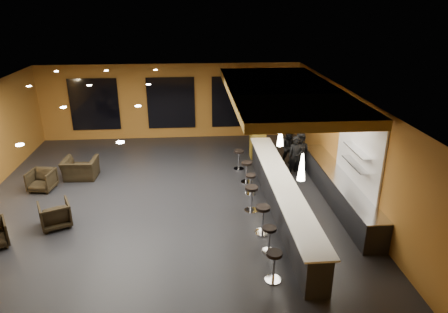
{
  "coord_description": "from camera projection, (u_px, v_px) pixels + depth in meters",
  "views": [
    {
      "loc": [
        1.01,
        -11.88,
        6.21
      ],
      "look_at": [
        2.0,
        0.5,
        1.3
      ],
      "focal_mm": 32.0,
      "sensor_mm": 36.0,
      "label": 1
    }
  ],
  "objects": [
    {
      "name": "floor",
      "position": [
        165.0,
        202.0,
        13.24
      ],
      "size": [
        12.0,
        13.0,
        0.1
      ],
      "primitive_type": "cube",
      "color": "black",
      "rests_on": "ground"
    },
    {
      "name": "ceiling",
      "position": [
        159.0,
        95.0,
        11.91
      ],
      "size": [
        12.0,
        13.0,
        0.1
      ],
      "primitive_type": "cube",
      "color": "black"
    },
    {
      "name": "wall_back",
      "position": [
        171.0,
        101.0,
        18.65
      ],
      "size": [
        12.0,
        0.1,
        3.5
      ],
      "primitive_type": "cube",
      "color": "#A46824",
      "rests_on": "floor"
    },
    {
      "name": "wall_front",
      "position": [
        136.0,
        293.0,
        6.5
      ],
      "size": [
        12.0,
        0.1,
        3.5
      ],
      "primitive_type": "cube",
      "color": "#A46824",
      "rests_on": "floor"
    },
    {
      "name": "wall_right",
      "position": [
        349.0,
        146.0,
        13.02
      ],
      "size": [
        0.1,
        13.0,
        3.5
      ],
      "primitive_type": "cube",
      "color": "#A46824",
      "rests_on": "floor"
    },
    {
      "name": "wood_soffit",
      "position": [
        283.0,
        91.0,
        13.2
      ],
      "size": [
        3.6,
        8.0,
        0.28
      ],
      "primitive_type": "cube",
      "color": "olive",
      "rests_on": "ceiling"
    },
    {
      "name": "window_left",
      "position": [
        94.0,
        105.0,
        18.3
      ],
      "size": [
        2.2,
        0.06,
        2.4
      ],
      "primitive_type": "cube",
      "color": "black",
      "rests_on": "wall_back"
    },
    {
      "name": "window_center",
      "position": [
        171.0,
        103.0,
        18.56
      ],
      "size": [
        2.2,
        0.06,
        2.4
      ],
      "primitive_type": "cube",
      "color": "black",
      "rests_on": "wall_back"
    },
    {
      "name": "window_right",
      "position": [
        235.0,
        102.0,
        18.78
      ],
      "size": [
        2.2,
        0.06,
        2.4
      ],
      "primitive_type": "cube",
      "color": "black",
      "rests_on": "wall_back"
    },
    {
      "name": "tile_backsplash",
      "position": [
        359.0,
        149.0,
        12.0
      ],
      "size": [
        0.06,
        3.2,
        2.4
      ],
      "primitive_type": "cube",
      "color": "white",
      "rests_on": "wall_right"
    },
    {
      "name": "bar_counter",
      "position": [
        281.0,
        197.0,
        12.38
      ],
      "size": [
        0.6,
        8.0,
        1.0
      ],
      "primitive_type": "cube",
      "color": "black",
      "rests_on": "floor"
    },
    {
      "name": "bar_top",
      "position": [
        282.0,
        181.0,
        12.18
      ],
      "size": [
        0.78,
        8.1,
        0.05
      ],
      "primitive_type": "cube",
      "color": "white",
      "rests_on": "bar_counter"
    },
    {
      "name": "prep_counter",
      "position": [
        338.0,
        189.0,
        13.01
      ],
      "size": [
        0.7,
        6.0,
        0.86
      ],
      "primitive_type": "cube",
      "color": "black",
      "rests_on": "floor"
    },
    {
      "name": "prep_top",
      "position": [
        339.0,
        177.0,
        12.85
      ],
      "size": [
        0.72,
        6.0,
        0.03
      ],
      "primitive_type": "cube",
      "color": "silver",
      "rests_on": "prep_counter"
    },
    {
      "name": "wall_shelf_lower",
      "position": [
        355.0,
        164.0,
        11.95
      ],
      "size": [
        0.3,
        1.5,
        0.03
      ],
      "primitive_type": "cube",
      "color": "silver",
      "rests_on": "wall_right"
    },
    {
      "name": "wall_shelf_upper",
      "position": [
        357.0,
        150.0,
        11.78
      ],
      "size": [
        0.3,
        1.5,
        0.03
      ],
      "primitive_type": "cube",
      "color": "silver",
      "rests_on": "wall_right"
    },
    {
      "name": "column",
      "position": [
        258.0,
        117.0,
        16.18
      ],
      "size": [
        0.6,
        0.6,
        3.5
      ],
      "primitive_type": "cube",
      "color": "olive",
      "rests_on": "floor"
    },
    {
      "name": "pendant_0",
      "position": [
        302.0,
        167.0,
        9.84
      ],
      "size": [
        0.2,
        0.2,
        0.7
      ],
      "primitive_type": "cone",
      "color": "white",
      "rests_on": "wood_soffit"
    },
    {
      "name": "pendant_1",
      "position": [
        280.0,
        135.0,
        12.16
      ],
      "size": [
        0.2,
        0.2,
        0.7
      ],
      "primitive_type": "cone",
      "color": "white",
      "rests_on": "wood_soffit"
    },
    {
      "name": "pendant_2",
      "position": [
        266.0,
        113.0,
        14.48
      ],
      "size": [
        0.2,
        0.2,
        0.7
      ],
      "primitive_type": "cone",
      "color": "white",
      "rests_on": "wood_soffit"
    },
    {
      "name": "staff_a",
      "position": [
        296.0,
        156.0,
        14.79
      ],
      "size": [
        0.62,
        0.46,
        1.55
      ],
      "primitive_type": "imported",
      "rotation": [
        0.0,
        0.0,
        -0.16
      ],
      "color": "black",
      "rests_on": "floor"
    },
    {
      "name": "staff_b",
      "position": [
        289.0,
        148.0,
        15.7
      ],
      "size": [
        0.9,
        0.82,
        1.51
      ],
      "primitive_type": "imported",
      "rotation": [
        0.0,
        0.0,
        -0.41
      ],
      "color": "black",
      "rests_on": "floor"
    },
    {
      "name": "staff_c",
      "position": [
        300.0,
        152.0,
        15.25
      ],
      "size": [
        0.84,
        0.62,
        1.55
      ],
      "primitive_type": "imported",
      "rotation": [
        0.0,
        0.0,
        -0.19
      ],
      "color": "black",
      "rests_on": "floor"
    },
    {
      "name": "armchair_b",
      "position": [
        55.0,
        214.0,
        11.59
      ],
      "size": [
        1.09,
        1.1,
        0.76
      ],
      "primitive_type": "imported",
      "rotation": [
        0.0,
        0.0,
        3.57
      ],
      "color": "black",
      "rests_on": "floor"
    },
    {
      "name": "armchair_c",
      "position": [
        42.0,
        180.0,
        13.8
      ],
      "size": [
        0.91,
        0.93,
        0.74
      ],
      "primitive_type": "imported",
      "rotation": [
        0.0,
        0.0,
        -0.16
      ],
      "color": "black",
      "rests_on": "floor"
    },
    {
      "name": "armchair_d",
      "position": [
        80.0,
        169.0,
        14.71
      ],
      "size": [
        1.23,
        1.09,
        0.77
      ],
      "primitive_type": "imported",
      "rotation": [
        0.0,
        0.0,
        3.1
      ],
      "color": "black",
      "rests_on": "floor"
    },
    {
      "name": "bar_stool_0",
      "position": [
        274.0,
        262.0,
        9.28
      ],
      "size": [
        0.4,
        0.4,
        0.78
      ],
      "rotation": [
        0.0,
        0.0,
        0.29
      ],
      "color": "silver",
      "rests_on": "floor"
    },
    {
      "name": "bar_stool_1",
      "position": [
        269.0,
        236.0,
        10.35
      ],
      "size": [
        0.38,
        0.38,
        0.75
      ],
      "rotation": [
        0.0,
        0.0,
        -0.21
      ],
      "color": "silver",
      "rests_on": "floor"
    },
    {
      "name": "bar_stool_2",
      "position": [
        263.0,
        216.0,
        11.17
      ],
      "size": [
        0.43,
        0.43,
        0.85
      ],
      "rotation": [
        0.0,
        0.0,
        -0.22
      ],
      "color": "silver",
      "rests_on": "floor"
    },
    {
      "name": "bar_stool_3",
      "position": [
        251.0,
        196.0,
        12.36
      ],
      "size": [
        0.42,
        0.42,
        0.84
      ],
      "rotation": [
        0.0,
        0.0,
        0.05
      ],
      "color": "silver",
      "rests_on": "floor"
    },
    {
      "name": "bar_stool_4",
      "position": [
        251.0,
        182.0,
        13.48
      ],
      "size": [
        0.36,
        0.36,
        0.72
      ],
      "rotation": [
        0.0,
        0.0,
        0.12
      ],
      "color": "silver",
      "rests_on": "floor"
    },
    {
      "name": "bar_stool_5",
      "position": [
        247.0,
        169.0,
        14.33
      ],
      "size": [
        0.4,
        0.4,
        0.79
      ],
      "rotation": [
        0.0,
        0.0,
        -0.11
      ],
      "color": "silver",
      "rests_on": "floor"
    },
    {
      "name": "bar_stool_6",
      "position": [
        239.0,
        157.0,
        15.45
      ],
      "size": [
        0.4,
        0.4,
        0.79
      ],
      "rotation": [
        0.0,
        0.0,
        -0.38
      ],
      "color": "silver",
      "rests_on": "floor"
    }
  ]
}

